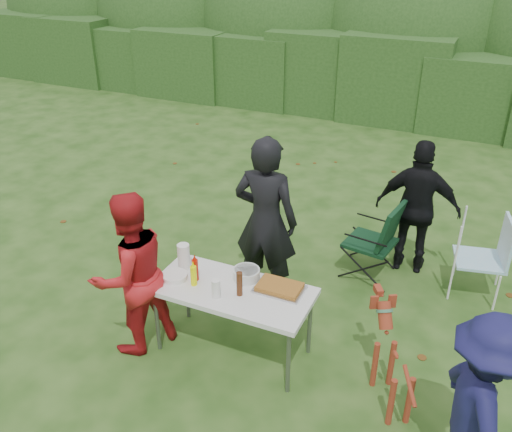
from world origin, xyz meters
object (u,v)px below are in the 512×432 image
at_px(person_black_puffy, 418,208).
at_px(camping_chair, 370,238).
at_px(paper_towel_roll, 184,256).
at_px(lawn_chair, 480,256).
at_px(person_cook, 266,221).
at_px(mustard_bottle, 194,276).
at_px(folding_table, 232,293).
at_px(child, 481,410).
at_px(person_red_jacket, 131,274).
at_px(ketchup_bottle, 195,270).
at_px(beer_bottle, 239,284).
at_px(dog, 394,366).

relative_size(person_black_puffy, camping_chair, 1.68).
bearing_deg(paper_towel_roll, lawn_chair, 35.53).
bearing_deg(paper_towel_roll, person_black_puffy, 47.98).
bearing_deg(paper_towel_roll, person_cook, 59.65).
bearing_deg(mustard_bottle, paper_towel_roll, 137.66).
relative_size(folding_table, mustard_bottle, 7.50).
bearing_deg(folding_table, camping_chair, 65.48).
bearing_deg(folding_table, person_black_puffy, 59.62).
bearing_deg(camping_chair, lawn_chair, -164.61).
distance_m(child, camping_chair, 2.83).
height_order(person_red_jacket, lawn_chair, person_red_jacket).
bearing_deg(camping_chair, person_cook, 53.03).
xyz_separation_m(person_red_jacket, ketchup_bottle, (0.53, 0.28, 0.02)).
height_order(lawn_chair, ketchup_bottle, ketchup_bottle).
bearing_deg(ketchup_bottle, person_black_puffy, 52.91).
bearing_deg(camping_chair, person_black_puffy, -133.63).
relative_size(beer_bottle, paper_towel_roll, 0.92).
distance_m(person_cook, camping_chair, 1.39).
bearing_deg(person_red_jacket, child, 109.51).
relative_size(person_cook, child, 1.24).
distance_m(person_cook, person_red_jacket, 1.52).
xyz_separation_m(beer_bottle, paper_towel_roll, (-0.69, 0.18, 0.01)).
xyz_separation_m(dog, lawn_chair, (0.52, 2.05, 0.06)).
relative_size(person_cook, ketchup_bottle, 8.64).
xyz_separation_m(child, ketchup_bottle, (-2.59, 0.58, 0.08)).
relative_size(child, ketchup_bottle, 6.97).
height_order(person_black_puffy, paper_towel_roll, person_black_puffy).
height_order(child, ketchup_bottle, child).
relative_size(lawn_chair, beer_bottle, 3.97).
bearing_deg(lawn_chair, ketchup_bottle, 27.65).
height_order(person_cook, dog, person_cook).
xyz_separation_m(camping_chair, mustard_bottle, (-1.21, -1.97, 0.35)).
relative_size(person_black_puffy, dog, 1.87).
xyz_separation_m(mustard_bottle, paper_towel_roll, (-0.23, 0.21, 0.03)).
height_order(camping_chair, beer_bottle, beer_bottle).
bearing_deg(paper_towel_roll, mustard_bottle, -42.34).
xyz_separation_m(folding_table, beer_bottle, (0.10, -0.06, 0.17)).
bearing_deg(camping_chair, child, 127.92).
xyz_separation_m(person_cook, mustard_bottle, (-0.27, -1.06, -0.11)).
height_order(folding_table, ketchup_bottle, ketchup_bottle).
relative_size(dog, ketchup_bottle, 3.99).
bearing_deg(folding_table, lawn_chair, 44.35).
bearing_deg(child, person_red_jacket, 58.40).
xyz_separation_m(person_black_puffy, mustard_bottle, (-1.65, -2.30, 0.02)).
distance_m(person_red_jacket, beer_bottle, 1.04).
bearing_deg(dog, lawn_chair, -45.21).
xyz_separation_m(person_red_jacket, dog, (2.45, 0.26, -0.41)).
bearing_deg(camping_chair, ketchup_bottle, 65.97).
distance_m(person_black_puffy, camping_chair, 0.65).
distance_m(ketchup_bottle, paper_towel_roll, 0.24).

